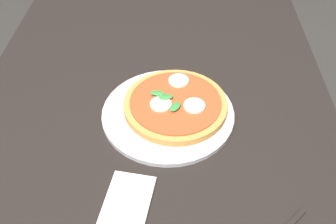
{
  "coord_description": "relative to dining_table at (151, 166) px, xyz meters",
  "views": [
    {
      "loc": [
        -0.57,
        -0.06,
        1.41
      ],
      "look_at": [
        0.09,
        -0.04,
        0.77
      ],
      "focal_mm": 39.95,
      "sensor_mm": 36.0,
      "label": 1
    }
  ],
  "objects": [
    {
      "name": "serving_tray",
      "position": [
        0.09,
        -0.04,
        0.1
      ],
      "size": [
        0.32,
        0.32,
        0.01
      ],
      "primitive_type": "cylinder",
      "color": "#B2B2B7",
      "rests_on": "dining_table"
    },
    {
      "name": "dining_table",
      "position": [
        0.0,
        0.0,
        0.0
      ],
      "size": [
        1.51,
        0.92,
        0.76
      ],
      "color": "black",
      "rests_on": "ground_plane"
    },
    {
      "name": "napkin",
      "position": [
        -0.16,
        0.03,
        0.1
      ],
      "size": [
        0.14,
        0.11,
        0.01
      ],
      "primitive_type": "cube",
      "rotation": [
        0.0,
        0.0,
        -0.15
      ],
      "color": "white",
      "rests_on": "dining_table"
    },
    {
      "name": "pizza",
      "position": [
        0.1,
        -0.06,
        0.12
      ],
      "size": [
        0.26,
        0.26,
        0.03
      ],
      "color": "#C6843F",
      "rests_on": "serving_tray"
    }
  ]
}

